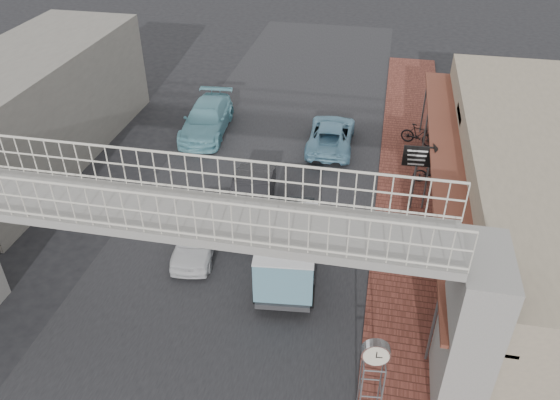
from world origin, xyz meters
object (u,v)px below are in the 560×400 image
at_px(angkot_far, 207,119).
at_px(motorcycle_far, 418,135).
at_px(street_clock, 375,356).
at_px(white_hatchback, 196,237).
at_px(motorcycle_near, 434,173).
at_px(dark_sedan, 251,198).
at_px(arrow_sign, 437,158).
at_px(angkot_van, 288,245).
at_px(angkot_curb, 331,134).

xyz_separation_m(angkot_far, motorcycle_far, (10.74, 0.60, -0.13)).
height_order(angkot_far, street_clock, street_clock).
xyz_separation_m(white_hatchback, motorcycle_near, (8.82, 6.47, -0.05)).
xyz_separation_m(motorcycle_near, motorcycle_far, (-0.65, 3.50, 0.06)).
height_order(dark_sedan, arrow_sign, arrow_sign).
height_order(white_hatchback, angkot_van, angkot_van).
height_order(motorcycle_near, motorcycle_far, motorcycle_far).
bearing_deg(motorcycle_far, dark_sedan, 155.23).
bearing_deg(angkot_far, dark_sedan, -63.32).
relative_size(white_hatchback, angkot_van, 0.81).
distance_m(angkot_far, arrow_sign, 12.37).
height_order(motorcycle_far, arrow_sign, arrow_sign).
relative_size(white_hatchback, arrow_sign, 1.22).
distance_m(white_hatchback, motorcycle_far, 12.89).
bearing_deg(angkot_van, white_hatchback, 163.25).
bearing_deg(arrow_sign, street_clock, -103.36).
bearing_deg(angkot_far, white_hatchback, -79.08).
distance_m(white_hatchback, arrow_sign, 9.77).
bearing_deg(angkot_far, angkot_curb, -6.44).
bearing_deg(motorcycle_near, angkot_far, 73.30).
bearing_deg(white_hatchback, angkot_van, -18.34).
distance_m(angkot_far, angkot_van, 11.79).
relative_size(motorcycle_near, arrow_sign, 0.60).
bearing_deg(white_hatchback, motorcycle_near, 28.71).
height_order(white_hatchback, angkot_far, angkot_far).
distance_m(angkot_van, motorcycle_far, 11.62).
bearing_deg(dark_sedan, angkot_far, 115.35).
distance_m(angkot_curb, street_clock, 15.43).
distance_m(angkot_curb, angkot_far, 6.50).
height_order(angkot_curb, angkot_far, angkot_far).
distance_m(angkot_van, arrow_sign, 7.15).
bearing_deg(dark_sedan, white_hatchback, -123.26).
distance_m(white_hatchback, street_clock, 9.16).
xyz_separation_m(street_clock, arrow_sign, (1.84, 10.22, -0.02)).
relative_size(white_hatchback, angkot_far, 0.70).
relative_size(white_hatchback, motorcycle_far, 2.07).
relative_size(dark_sedan, angkot_far, 0.86).
distance_m(angkot_far, motorcycle_far, 10.76).
distance_m(dark_sedan, angkot_far, 7.74).
bearing_deg(motorcycle_near, dark_sedan, 114.33).
xyz_separation_m(angkot_van, motorcycle_near, (5.24, 7.15, -0.78)).
bearing_deg(motorcycle_near, street_clock, 167.97).
relative_size(angkot_far, street_clock, 1.77).
distance_m(angkot_van, motorcycle_near, 8.90).
relative_size(motorcycle_near, motorcycle_far, 1.02).
bearing_deg(white_hatchback, street_clock, -48.92).
height_order(motorcycle_near, street_clock, street_clock).
bearing_deg(street_clock, angkot_van, 114.94).
distance_m(dark_sedan, motorcycle_far, 9.88).
bearing_deg(street_clock, white_hatchback, 132.60).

